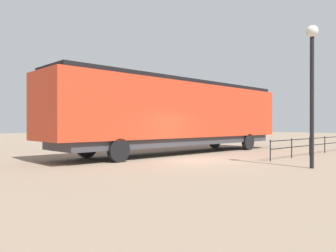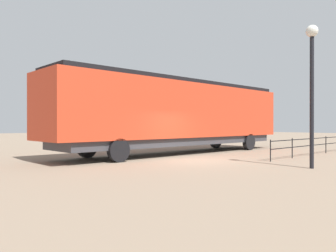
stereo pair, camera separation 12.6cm
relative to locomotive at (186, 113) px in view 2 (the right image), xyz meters
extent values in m
plane|color=#84705B|center=(3.39, -2.84, -2.43)|extent=(120.00, 120.00, 0.00)
cube|color=red|center=(0.00, -0.61, 0.13)|extent=(3.18, 16.81, 3.13)
cube|color=black|center=(0.00, 6.38, -0.34)|extent=(3.05, 2.84, 2.19)
cube|color=black|center=(0.00, -0.61, 1.82)|extent=(2.86, 16.14, 0.24)
cube|color=#38383D|center=(0.00, -0.61, -1.66)|extent=(2.86, 15.46, 0.45)
cylinder|color=black|center=(-1.44, 4.77, -1.88)|extent=(0.30, 1.10, 1.10)
cylinder|color=black|center=(1.44, 4.77, -1.88)|extent=(0.30, 1.10, 1.10)
cylinder|color=black|center=(-1.44, -5.98, -1.88)|extent=(0.30, 1.10, 1.10)
cylinder|color=black|center=(1.44, -5.98, -1.88)|extent=(0.30, 1.10, 1.10)
cylinder|color=black|center=(8.48, -1.65, 0.21)|extent=(0.16, 0.16, 5.29)
sphere|color=silver|center=(8.48, -1.65, 3.00)|extent=(0.48, 0.48, 0.48)
cube|color=black|center=(6.08, 4.86, -1.49)|extent=(0.04, 10.90, 0.04)
cube|color=black|center=(6.08, 4.86, -1.87)|extent=(0.04, 10.90, 0.04)
cylinder|color=black|center=(6.08, -0.59, -1.92)|extent=(0.05, 0.05, 1.03)
cylinder|color=black|center=(6.08, 1.59, -1.92)|extent=(0.05, 0.05, 1.03)
cylinder|color=black|center=(6.08, 3.77, -1.92)|extent=(0.05, 0.05, 1.03)
cylinder|color=black|center=(6.08, 5.95, -1.92)|extent=(0.05, 0.05, 1.03)
camera|label=1|loc=(13.98, -14.83, -0.70)|focal=35.30mm
camera|label=2|loc=(14.07, -14.74, -0.70)|focal=35.30mm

